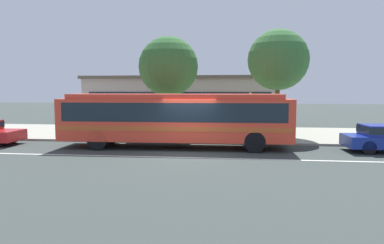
# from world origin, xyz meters

# --- Properties ---
(ground_plane) EXTENTS (120.00, 120.00, 0.00)m
(ground_plane) POSITION_xyz_m (0.00, 0.00, 0.00)
(ground_plane) COLOR #353C39
(sidewalk_slab) EXTENTS (60.00, 8.00, 0.12)m
(sidewalk_slab) POSITION_xyz_m (0.00, 7.09, 0.06)
(sidewalk_slab) COLOR #999788
(sidewalk_slab) RESTS_ON ground_plane
(lane_stripe_center) EXTENTS (56.00, 0.16, 0.01)m
(lane_stripe_center) POSITION_xyz_m (0.00, -0.80, 0.00)
(lane_stripe_center) COLOR silver
(lane_stripe_center) RESTS_ON ground_plane
(transit_bus) EXTENTS (11.53, 2.73, 2.73)m
(transit_bus) POSITION_xyz_m (-0.84, 1.74, 1.59)
(transit_bus) COLOR red
(transit_bus) RESTS_ON ground_plane
(pedestrian_waiting_near_sign) EXTENTS (0.45, 0.45, 1.67)m
(pedestrian_waiting_near_sign) POSITION_xyz_m (-4.64, 4.99, 1.10)
(pedestrian_waiting_near_sign) COLOR #2B3948
(pedestrian_waiting_near_sign) RESTS_ON sidewalk_slab
(bus_stop_sign) EXTENTS (0.09, 0.44, 2.66)m
(bus_stop_sign) POSITION_xyz_m (2.97, 3.44, 1.82)
(bus_stop_sign) COLOR gray
(bus_stop_sign) RESTS_ON sidewalk_slab
(street_tree_near_stop) EXTENTS (3.72, 3.72, 6.13)m
(street_tree_near_stop) POSITION_xyz_m (-1.99, 6.10, 4.37)
(street_tree_near_stop) COLOR brown
(street_tree_near_stop) RESTS_ON sidewalk_slab
(street_tree_mid_block) EXTENTS (3.67, 3.67, 6.45)m
(street_tree_mid_block) POSITION_xyz_m (4.73, 6.16, 4.72)
(street_tree_mid_block) COLOR brown
(street_tree_mid_block) RESTS_ON sidewalk_slab
(station_building) EXTENTS (15.83, 7.97, 4.04)m
(station_building) POSITION_xyz_m (-2.20, 14.70, 2.03)
(station_building) COLOR #A3988E
(station_building) RESTS_ON ground_plane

